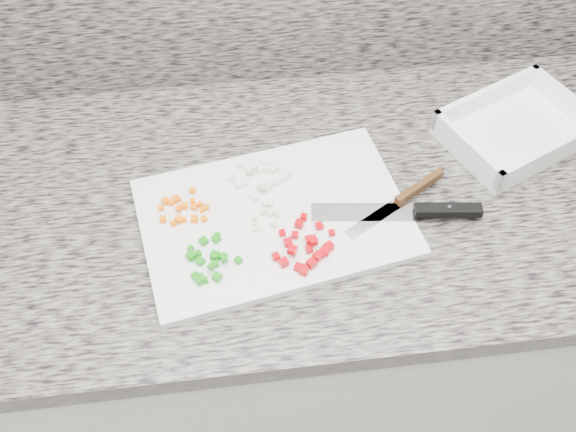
# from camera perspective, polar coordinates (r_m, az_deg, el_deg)

# --- Properties ---
(cabinet) EXTENTS (3.92, 0.62, 0.86)m
(cabinet) POSITION_cam_1_polar(r_m,az_deg,el_deg) (1.50, 1.21, -9.18)
(cabinet) COLOR silver
(cabinet) RESTS_ON ground
(countertop) EXTENTS (3.96, 0.64, 0.04)m
(countertop) POSITION_cam_1_polar(r_m,az_deg,el_deg) (1.12, 1.60, 1.68)
(countertop) COLOR slate
(countertop) RESTS_ON cabinet
(cutting_board) EXTENTS (0.48, 0.36, 0.01)m
(cutting_board) POSITION_cam_1_polar(r_m,az_deg,el_deg) (1.06, -1.21, -0.14)
(cutting_board) COLOR white
(cutting_board) RESTS_ON countertop
(carrot_pile) EXTENTS (0.08, 0.08, 0.02)m
(carrot_pile) POSITION_cam_1_polar(r_m,az_deg,el_deg) (1.07, -9.35, 0.68)
(carrot_pile) COLOR #FF6E05
(carrot_pile) RESTS_ON cutting_board
(onion_pile) EXTENTS (0.11, 0.11, 0.02)m
(onion_pile) POSITION_cam_1_polar(r_m,az_deg,el_deg) (1.10, -2.29, 3.58)
(onion_pile) COLOR silver
(onion_pile) RESTS_ON cutting_board
(green_pepper_pile) EXTENTS (0.09, 0.09, 0.02)m
(green_pepper_pile) POSITION_cam_1_polar(r_m,az_deg,el_deg) (1.00, -7.21, -3.91)
(green_pepper_pile) COLOR #12870C
(green_pepper_pile) RESTS_ON cutting_board
(red_pepper_pile) EXTENTS (0.11, 0.12, 0.02)m
(red_pepper_pile) POSITION_cam_1_polar(r_m,az_deg,el_deg) (1.00, 1.67, -2.88)
(red_pepper_pile) COLOR #C2020A
(red_pepper_pile) RESTS_ON cutting_board
(garlic_pile) EXTENTS (0.05, 0.05, 0.01)m
(garlic_pile) POSITION_cam_1_polar(r_m,az_deg,el_deg) (1.04, -1.99, -0.12)
(garlic_pile) COLOR beige
(garlic_pile) RESTS_ON cutting_board
(chef_knife) EXTENTS (0.28, 0.06, 0.02)m
(chef_knife) POSITION_cam_1_polar(r_m,az_deg,el_deg) (1.07, 11.54, 0.44)
(chef_knife) COLOR silver
(chef_knife) RESTS_ON cutting_board
(paring_knife) EXTENTS (0.19, 0.12, 0.02)m
(paring_knife) POSITION_cam_1_polar(r_m,az_deg,el_deg) (1.09, 10.58, 1.83)
(paring_knife) COLOR silver
(paring_knife) RESTS_ON cutting_board
(tray) EXTENTS (0.30, 0.27, 0.05)m
(tray) POSITION_cam_1_polar(r_m,az_deg,el_deg) (1.24, 19.54, 7.23)
(tray) COLOR white
(tray) RESTS_ON countertop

